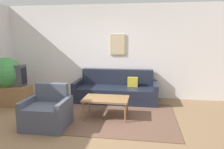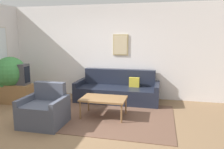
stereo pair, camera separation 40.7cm
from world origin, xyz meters
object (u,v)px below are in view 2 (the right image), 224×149
object	(u,v)px
potted_plant_tall	(10,72)
tv	(17,74)
couch	(118,91)
armchair	(45,111)
coffee_table	(104,99)

from	to	relation	value
potted_plant_tall	tv	bearing A→B (deg)	-0.23
couch	armchair	world-z (taller)	couch
potted_plant_tall	couch	bearing A→B (deg)	16.13
couch	armchair	size ratio (longest dim) A/B	2.70
tv	armchair	world-z (taller)	tv
coffee_table	potted_plant_tall	xyz separation A→B (m)	(-2.73, 0.48, 0.43)
potted_plant_tall	armchair	bearing A→B (deg)	-35.16
tv	armchair	bearing A→B (deg)	-38.59
couch	potted_plant_tall	bearing A→B (deg)	-163.87
couch	tv	size ratio (longest dim) A/B	3.65
armchair	potted_plant_tall	xyz separation A→B (m)	(-1.66, 1.17, 0.54)
armchair	couch	bearing A→B (deg)	72.10
tv	armchair	xyz separation A→B (m)	(1.46, -1.17, -0.51)
armchair	potted_plant_tall	distance (m)	2.10
coffee_table	armchair	distance (m)	1.28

